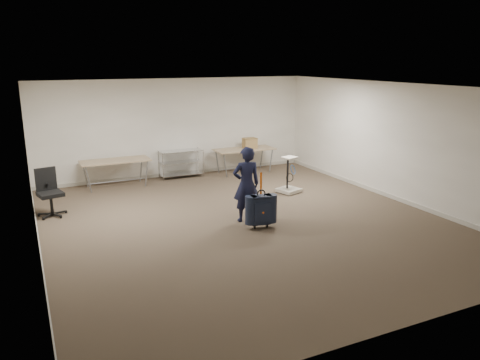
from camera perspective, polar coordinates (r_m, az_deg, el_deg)
ground at (r=9.91m, az=0.55°, el=-5.06°), size 9.00×9.00×0.00m
room_shell at (r=11.09m, az=-2.56°, el=-2.64°), size 8.00×9.00×9.00m
folding_table_left at (r=12.82m, az=-14.98°, el=2.13°), size 1.80×0.75×0.73m
folding_table_right at (r=13.97m, az=0.52°, el=3.63°), size 1.80×0.75×0.73m
wire_shelf at (r=13.55m, az=-7.20°, el=2.15°), size 1.22×0.47×0.80m
person at (r=9.72m, az=0.78°, el=-0.54°), size 0.63×0.46×1.59m
suitcase at (r=9.41m, az=2.58°, el=-3.62°), size 0.46×0.31×1.16m
office_chair at (r=11.00m, az=-22.09°, el=-2.45°), size 0.63×0.63×1.04m
equipment_cart at (r=12.01m, az=5.97°, el=-0.39°), size 0.64×0.64×0.93m
cardboard_box at (r=14.07m, az=1.20°, el=4.54°), size 0.41×0.32×0.30m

